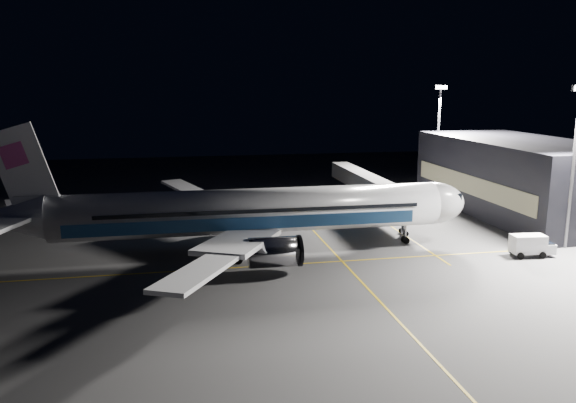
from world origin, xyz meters
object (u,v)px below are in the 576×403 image
(airliner, at_px, (244,212))
(floodlight_mast_north, at_px, (438,130))
(baggage_tug, at_px, (240,209))
(floodlight_mast_south, at_px, (575,153))
(service_truck, at_px, (532,245))
(safety_cone_b, at_px, (247,227))
(safety_cone_a, at_px, (282,226))
(safety_cone_c, at_px, (235,234))
(jet_bridge, at_px, (372,186))

(airliner, relative_size, floodlight_mast_north, 2.97)
(baggage_tug, bearing_deg, airliner, -113.48)
(floodlight_mast_south, height_order, service_truck, floodlight_mast_south)
(floodlight_mast_north, distance_m, safety_cone_b, 45.93)
(floodlight_mast_south, bearing_deg, safety_cone_a, 153.22)
(baggage_tug, distance_m, safety_cone_b, 10.06)
(floodlight_mast_north, bearing_deg, airliner, -142.09)
(floodlight_mast_north, relative_size, service_truck, 3.82)
(floodlight_mast_south, xyz_separation_m, safety_cone_c, (-41.48, 13.84, -12.06))
(service_truck, relative_size, safety_cone_a, 8.88)
(floodlight_mast_north, height_order, floodlight_mast_south, same)
(floodlight_mast_north, height_order, safety_cone_b, floodlight_mast_north)
(jet_bridge, distance_m, floodlight_mast_south, 31.05)
(baggage_tug, relative_size, safety_cone_b, 4.57)
(jet_bridge, distance_m, safety_cone_a, 18.05)
(safety_cone_b, height_order, safety_cone_c, safety_cone_c)
(jet_bridge, bearing_deg, floodlight_mast_north, 37.74)
(jet_bridge, xyz_separation_m, floodlight_mast_north, (18.00, 13.93, 7.79))
(floodlight_mast_north, relative_size, floodlight_mast_south, 1.00)
(airliner, distance_m, safety_cone_c, 9.22)
(baggage_tug, xyz_separation_m, safety_cone_a, (5.00, -10.42, -0.43))
(floodlight_mast_south, distance_m, service_truck, 12.97)
(baggage_tug, distance_m, safety_cone_c, 14.02)
(airliner, relative_size, safety_cone_c, 100.30)
(airliner, height_order, floodlight_mast_north, floodlight_mast_north)
(service_truck, height_order, safety_cone_b, service_truck)
(safety_cone_a, height_order, safety_cone_c, safety_cone_c)
(floodlight_mast_north, distance_m, floodlight_mast_south, 38.00)
(jet_bridge, bearing_deg, service_truck, -66.62)
(airliner, bearing_deg, jet_bridge, 38.04)
(safety_cone_b, bearing_deg, airliner, -98.49)
(floodlight_mast_north, relative_size, safety_cone_b, 35.97)
(floodlight_mast_north, xyz_separation_m, service_truck, (-6.55, -40.41, -10.93))
(airliner, xyz_separation_m, floodlight_mast_south, (41.08, -6.01, 7.21))
(jet_bridge, xyz_separation_m, safety_cone_b, (-21.35, -6.46, -4.29))
(safety_cone_a, distance_m, safety_cone_b, 5.20)
(airliner, distance_m, baggage_tug, 22.18)
(airliner, height_order, service_truck, airliner)
(floodlight_mast_north, height_order, safety_cone_c, floodlight_mast_north)
(jet_bridge, relative_size, service_truck, 6.35)
(jet_bridge, distance_m, baggage_tug, 21.80)
(floodlight_mast_south, bearing_deg, service_truck, -159.77)
(safety_cone_a, height_order, safety_cone_b, safety_cone_a)
(floodlight_mast_south, height_order, safety_cone_c, floodlight_mast_south)
(jet_bridge, distance_m, safety_cone_c, 25.97)
(floodlight_mast_north, bearing_deg, jet_bridge, -142.26)
(jet_bridge, bearing_deg, safety_cone_a, -157.08)
(floodlight_mast_south, xyz_separation_m, safety_cone_b, (-39.35, 17.61, -12.08))
(jet_bridge, bearing_deg, airliner, -141.96)
(baggage_tug, bearing_deg, safety_cone_b, -109.48)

